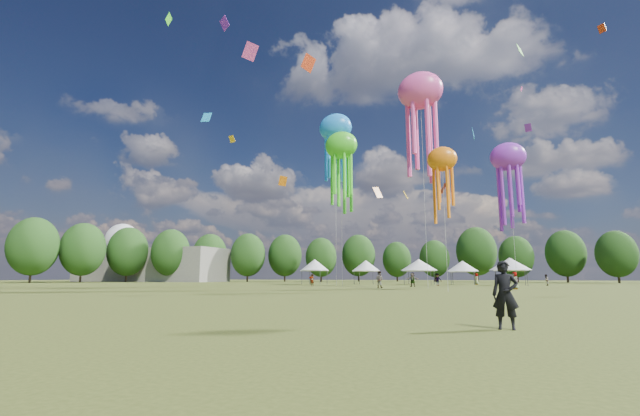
% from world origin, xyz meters
% --- Properties ---
extents(ground, '(300.00, 300.00, 0.00)m').
position_xyz_m(ground, '(0.00, 0.00, 0.00)').
color(ground, '#384416').
rests_on(ground, ground).
extents(observer_main, '(0.60, 0.41, 1.58)m').
position_xyz_m(observer_main, '(8.05, -1.58, 0.79)').
color(observer_main, black).
rests_on(observer_main, ground).
extents(spectator_near, '(1.01, 0.87, 1.80)m').
position_xyz_m(spectator_near, '(-3.46, 33.26, 0.90)').
color(spectator_near, gray).
rests_on(spectator_near, ground).
extents(spectators_far, '(33.57, 26.42, 1.74)m').
position_xyz_m(spectators_far, '(1.28, 45.64, 0.83)').
color(spectators_far, gray).
rests_on(spectators_far, ground).
extents(festival_tents, '(34.32, 11.19, 4.06)m').
position_xyz_m(festival_tents, '(-2.78, 54.49, 2.97)').
color(festival_tents, '#47474C').
rests_on(festival_tents, ground).
extents(show_kites, '(26.24, 20.07, 24.23)m').
position_xyz_m(show_kites, '(-3.07, 37.22, 17.30)').
color(show_kites, '#44E626').
rests_on(show_kites, ground).
extents(small_kites, '(74.26, 66.46, 46.59)m').
position_xyz_m(small_kites, '(0.46, 43.91, 29.09)').
color(small_kites, '#44E626').
rests_on(small_kites, ground).
extents(treeline, '(201.57, 95.24, 13.43)m').
position_xyz_m(treeline, '(-3.87, 62.51, 6.54)').
color(treeline, '#38281C').
rests_on(treeline, ground).
extents(hangar, '(40.00, 12.00, 8.00)m').
position_xyz_m(hangar, '(-72.00, 72.00, 4.00)').
color(hangar, gray).
rests_on(hangar, ground).
extents(radome, '(9.00, 9.00, 16.00)m').
position_xyz_m(radome, '(-88.00, 78.00, 9.99)').
color(radome, white).
rests_on(radome, ground).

